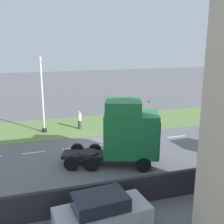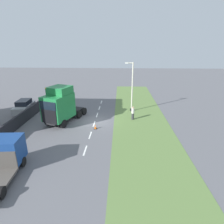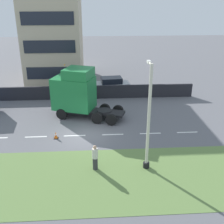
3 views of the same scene
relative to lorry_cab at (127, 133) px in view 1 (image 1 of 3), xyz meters
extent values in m
plane|color=slate|center=(-4.21, -0.84, -2.35)|extent=(120.00, 120.00, 0.00)
cube|color=#607F42|center=(-10.21, -0.84, -2.35)|extent=(7.00, 44.00, 0.01)
cube|color=white|center=(-4.21, -6.34, -2.35)|extent=(0.16, 1.80, 0.00)
cube|color=white|center=(-4.21, -3.14, -2.35)|extent=(0.16, 1.80, 0.00)
cube|color=white|center=(-4.21, 0.06, -2.35)|extent=(0.16, 1.80, 0.00)
cube|color=white|center=(-4.21, 3.26, -2.35)|extent=(0.16, 1.80, 0.00)
cube|color=white|center=(-4.21, 6.46, -2.35)|extent=(0.16, 1.80, 0.00)
cube|color=#232328|center=(4.79, -0.84, -1.60)|extent=(0.25, 24.00, 1.50)
cube|color=black|center=(-0.42, -1.16, -1.69)|extent=(3.57, 6.77, 0.24)
cube|color=#1E7A3D|center=(0.09, 0.26, -0.06)|extent=(3.60, 4.32, 3.01)
cube|color=black|center=(0.73, 2.02, -0.72)|extent=(2.01, 0.78, 1.69)
cube|color=black|center=(0.73, 2.02, 0.60)|extent=(2.13, 0.82, 0.96)
cube|color=#1E7A3D|center=(-0.10, -0.26, 1.89)|extent=(3.04, 3.06, 0.90)
sphere|color=orange|center=(1.11, 1.06, 2.41)|extent=(0.14, 0.14, 0.14)
cylinder|color=black|center=(-0.93, -2.58, -1.51)|extent=(1.75, 1.75, 0.12)
cylinder|color=black|center=(-0.70, 1.43, -1.83)|extent=(0.65, 1.09, 1.04)
cylinder|color=black|center=(1.45, 0.66, -1.83)|extent=(0.65, 1.09, 1.04)
cylinder|color=black|center=(-1.90, -1.88, -1.83)|extent=(0.65, 1.09, 1.04)
cylinder|color=black|center=(0.26, -2.66, -1.83)|extent=(0.65, 1.09, 1.04)
cylinder|color=black|center=(-2.35, -3.14, -1.83)|extent=(0.65, 1.09, 1.04)
cylinder|color=black|center=(-0.20, -3.92, -1.83)|extent=(0.65, 1.09, 1.04)
cube|color=#9EA3A8|center=(6.57, -3.61, -1.59)|extent=(2.27, 4.51, 0.98)
cube|color=black|center=(6.58, -3.72, -0.77)|extent=(1.81, 2.53, 0.66)
cylinder|color=black|center=(5.55, -2.29, -2.03)|extent=(0.26, 0.66, 0.64)
cylinder|color=black|center=(5.82, -5.10, -2.03)|extent=(0.26, 0.66, 0.64)
cylinder|color=black|center=(-9.21, -5.08, -2.15)|extent=(0.43, 0.43, 0.40)
cylinder|color=beige|center=(-9.21, -5.08, 1.24)|extent=(0.20, 0.20, 7.18)
cylinder|color=beige|center=(-8.76, -5.08, 4.73)|extent=(0.90, 0.14, 0.14)
cube|color=silver|center=(-8.31, -5.08, 4.73)|extent=(0.44, 0.20, 0.16)
cylinder|color=#333338|center=(-9.19, -1.62, -1.91)|extent=(0.34, 0.34, 0.88)
cylinder|color=beige|center=(-9.19, -1.62, -1.12)|extent=(0.39, 0.39, 0.70)
sphere|color=tan|center=(-9.19, -1.62, -0.65)|extent=(0.24, 0.24, 0.24)
cube|color=black|center=(-4.57, 1.55, -2.34)|extent=(0.36, 0.36, 0.03)
cone|color=orange|center=(-4.57, 1.55, -2.05)|extent=(0.28, 0.28, 0.55)
cylinder|color=white|center=(-4.57, 1.55, -2.02)|extent=(0.17, 0.17, 0.07)
camera|label=1|loc=(17.42, -6.55, 6.26)|focal=45.00mm
camera|label=2|loc=(-7.44, 21.80, 7.08)|focal=30.00mm
camera|label=3|loc=(-25.21, -1.71, 8.57)|focal=45.00mm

